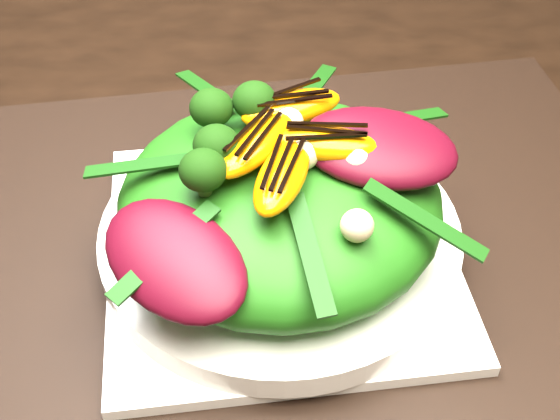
{
  "coord_description": "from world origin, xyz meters",
  "views": [
    {
      "loc": [
        -0.13,
        -0.35,
        1.14
      ],
      "look_at": [
        -0.12,
        0.01,
        0.8
      ],
      "focal_mm": 48.0,
      "sensor_mm": 36.0,
      "label": 1
    }
  ],
  "objects_px": {
    "salad_bowl": "(280,235)",
    "lettuce_mound": "(280,200)",
    "placemat": "(280,256)",
    "orange_segment": "(250,138)",
    "plate_base": "(280,249)",
    "dining_table": "(451,284)"
  },
  "relations": [
    {
      "from": "salad_bowl",
      "to": "lettuce_mound",
      "type": "relative_size",
      "value": 1.15
    },
    {
      "from": "placemat",
      "to": "lettuce_mound",
      "type": "xyz_separation_m",
      "value": [
        0.0,
        0.0,
        0.05
      ]
    },
    {
      "from": "lettuce_mound",
      "to": "orange_segment",
      "type": "xyz_separation_m",
      "value": [
        -0.02,
        0.01,
        0.04
      ]
    },
    {
      "from": "placemat",
      "to": "plate_base",
      "type": "bearing_deg",
      "value": 0.0
    },
    {
      "from": "lettuce_mound",
      "to": "plate_base",
      "type": "bearing_deg",
      "value": 0.0
    },
    {
      "from": "placemat",
      "to": "lettuce_mound",
      "type": "relative_size",
      "value": 2.61
    },
    {
      "from": "dining_table",
      "to": "plate_base",
      "type": "distance_m",
      "value": 0.13
    },
    {
      "from": "dining_table",
      "to": "plate_base",
      "type": "height_order",
      "value": "dining_table"
    },
    {
      "from": "placemat",
      "to": "lettuce_mound",
      "type": "height_order",
      "value": "lettuce_mound"
    },
    {
      "from": "dining_table",
      "to": "orange_segment",
      "type": "relative_size",
      "value": 23.39
    },
    {
      "from": "dining_table",
      "to": "lettuce_mound",
      "type": "height_order",
      "value": "dining_table"
    },
    {
      "from": "dining_table",
      "to": "salad_bowl",
      "type": "bearing_deg",
      "value": 175.41
    },
    {
      "from": "placemat",
      "to": "salad_bowl",
      "type": "distance_m",
      "value": 0.02
    },
    {
      "from": "placemat",
      "to": "orange_segment",
      "type": "relative_size",
      "value": 8.1
    },
    {
      "from": "dining_table",
      "to": "salad_bowl",
      "type": "height_order",
      "value": "dining_table"
    },
    {
      "from": "lettuce_mound",
      "to": "orange_segment",
      "type": "height_order",
      "value": "orange_segment"
    },
    {
      "from": "plate_base",
      "to": "dining_table",
      "type": "bearing_deg",
      "value": -4.59
    },
    {
      "from": "placemat",
      "to": "orange_segment",
      "type": "bearing_deg",
      "value": 152.98
    },
    {
      "from": "dining_table",
      "to": "orange_segment",
      "type": "height_order",
      "value": "dining_table"
    },
    {
      "from": "dining_table",
      "to": "placemat",
      "type": "distance_m",
      "value": 0.12
    },
    {
      "from": "orange_segment",
      "to": "plate_base",
      "type": "bearing_deg",
      "value": -27.02
    },
    {
      "from": "salad_bowl",
      "to": "orange_segment",
      "type": "xyz_separation_m",
      "value": [
        -0.02,
        0.01,
        0.08
      ]
    }
  ]
}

